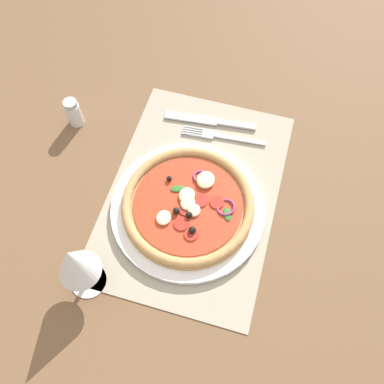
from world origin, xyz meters
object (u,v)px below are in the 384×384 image
(plate, at_px, (188,208))
(pepper_shaker, at_px, (74,113))
(fork, at_px, (219,136))
(knife, at_px, (209,121))
(wine_glass, at_px, (75,263))
(pizza, at_px, (188,204))

(plate, height_order, pepper_shaker, pepper_shaker)
(plate, relative_size, fork, 1.64)
(fork, distance_m, pepper_shaker, 0.31)
(knife, xyz_separation_m, wine_glass, (-0.40, 0.12, 0.09))
(fork, bearing_deg, pizza, 81.06)
(plate, height_order, wine_glass, wine_glass)
(pizza, bearing_deg, pepper_shaker, 64.64)
(pizza, distance_m, knife, 0.22)
(fork, xyz_separation_m, pepper_shaker, (-0.05, 0.31, 0.03))
(knife, bearing_deg, fork, 127.62)
(plate, height_order, fork, plate)
(knife, bearing_deg, pizza, 88.39)
(fork, distance_m, wine_glass, 0.41)
(plate, distance_m, pizza, 0.02)
(plate, height_order, pizza, pizza)
(wine_glass, bearing_deg, plate, -35.67)
(wine_glass, bearing_deg, knife, -16.33)
(plate, relative_size, knife, 1.48)
(fork, xyz_separation_m, knife, (0.03, 0.03, 0.00))
(pizza, bearing_deg, fork, -4.92)
(plate, distance_m, wine_glass, 0.24)
(pizza, xyz_separation_m, knife, (0.22, 0.01, -0.02))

